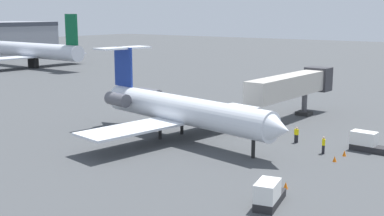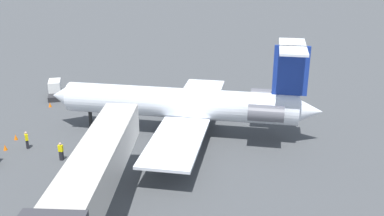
{
  "view_description": "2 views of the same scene",
  "coord_description": "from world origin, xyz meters",
  "px_view_note": "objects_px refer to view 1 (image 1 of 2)",
  "views": [
    {
      "loc": [
        -43.65,
        -32.3,
        13.27
      ],
      "look_at": [
        -2.51,
        -2.33,
        3.58
      ],
      "focal_mm": 46.64,
      "sensor_mm": 36.0,
      "label": 1
    },
    {
      "loc": [
        38.11,
        0.4,
        17.97
      ],
      "look_at": [
        -3.09,
        -0.03,
        2.5
      ],
      "focal_mm": 41.31,
      "sensor_mm": 36.0,
      "label": 2
    }
  ],
  "objects_px": {
    "jet_bridge": "(295,85)",
    "baggage_tug_trailing": "(268,195)",
    "parked_airliner_west_mid": "(33,51)",
    "regional_jet": "(179,109)",
    "traffic_cone_near": "(335,159)",
    "ground_crew_loader": "(296,135)",
    "baggage_tug_lead": "(367,143)",
    "traffic_cone_mid": "(286,185)",
    "traffic_cone_far": "(344,153)",
    "ground_crew_marshaller": "(323,145)"
  },
  "relations": [
    {
      "from": "regional_jet",
      "to": "traffic_cone_far",
      "type": "xyz_separation_m",
      "value": [
        3.9,
        -16.7,
        -3.0
      ]
    },
    {
      "from": "traffic_cone_near",
      "to": "parked_airliner_west_mid",
      "type": "height_order",
      "value": "parked_airliner_west_mid"
    },
    {
      "from": "regional_jet",
      "to": "ground_crew_loader",
      "type": "relative_size",
      "value": 15.97
    },
    {
      "from": "baggage_tug_lead",
      "to": "regional_jet",
      "type": "bearing_deg",
      "value": 111.32
    },
    {
      "from": "baggage_tug_trailing",
      "to": "traffic_cone_near",
      "type": "xyz_separation_m",
      "value": [
        13.05,
        0.06,
        -0.56
      ]
    },
    {
      "from": "jet_bridge",
      "to": "traffic_cone_far",
      "type": "distance_m",
      "value": 17.67
    },
    {
      "from": "baggage_tug_trailing",
      "to": "parked_airliner_west_mid",
      "type": "relative_size",
      "value": 0.12
    },
    {
      "from": "jet_bridge",
      "to": "parked_airliner_west_mid",
      "type": "bearing_deg",
      "value": 76.8
    },
    {
      "from": "regional_jet",
      "to": "baggage_tug_lead",
      "type": "relative_size",
      "value": 6.65
    },
    {
      "from": "jet_bridge",
      "to": "regional_jet",
      "type": "bearing_deg",
      "value": 161.92
    },
    {
      "from": "jet_bridge",
      "to": "traffic_cone_far",
      "type": "height_order",
      "value": "jet_bridge"
    },
    {
      "from": "jet_bridge",
      "to": "traffic_cone_near",
      "type": "bearing_deg",
      "value": -144.31
    },
    {
      "from": "baggage_tug_trailing",
      "to": "traffic_cone_far",
      "type": "distance_m",
      "value": 15.37
    },
    {
      "from": "ground_crew_marshaller",
      "to": "traffic_cone_near",
      "type": "xyz_separation_m",
      "value": [
        -1.92,
        -1.85,
        -0.58
      ]
    },
    {
      "from": "ground_crew_marshaller",
      "to": "parked_airliner_west_mid",
      "type": "bearing_deg",
      "value": 69.98
    },
    {
      "from": "jet_bridge",
      "to": "parked_airliner_west_mid",
      "type": "height_order",
      "value": "parked_airliner_west_mid"
    },
    {
      "from": "regional_jet",
      "to": "ground_crew_marshaller",
      "type": "height_order",
      "value": "regional_jet"
    },
    {
      "from": "jet_bridge",
      "to": "baggage_tug_lead",
      "type": "height_order",
      "value": "jet_bridge"
    },
    {
      "from": "traffic_cone_mid",
      "to": "traffic_cone_far",
      "type": "xyz_separation_m",
      "value": [
        11.43,
        -0.57,
        0.0
      ]
    },
    {
      "from": "baggage_tug_trailing",
      "to": "traffic_cone_near",
      "type": "distance_m",
      "value": 13.07
    },
    {
      "from": "traffic_cone_mid",
      "to": "parked_airliner_west_mid",
      "type": "height_order",
      "value": "parked_airliner_west_mid"
    },
    {
      "from": "traffic_cone_mid",
      "to": "parked_airliner_west_mid",
      "type": "xyz_separation_m",
      "value": [
        42.84,
        88.65,
        3.89
      ]
    },
    {
      "from": "jet_bridge",
      "to": "traffic_cone_near",
      "type": "relative_size",
      "value": 33.04
    },
    {
      "from": "regional_jet",
      "to": "baggage_tug_trailing",
      "type": "xyz_separation_m",
      "value": [
        -11.46,
        -16.67,
        -2.43
      ]
    },
    {
      "from": "parked_airliner_west_mid",
      "to": "baggage_tug_lead",
      "type": "bearing_deg",
      "value": -107.41
    },
    {
      "from": "traffic_cone_far",
      "to": "ground_crew_loader",
      "type": "bearing_deg",
      "value": 71.49
    },
    {
      "from": "ground_crew_loader",
      "to": "baggage_tug_lead",
      "type": "distance_m",
      "value": 7.04
    },
    {
      "from": "jet_bridge",
      "to": "ground_crew_loader",
      "type": "distance_m",
      "value": 12.86
    },
    {
      "from": "baggage_tug_lead",
      "to": "traffic_cone_far",
      "type": "distance_m",
      "value": 3.33
    },
    {
      "from": "jet_bridge",
      "to": "baggage_tug_trailing",
      "type": "bearing_deg",
      "value": -158.64
    },
    {
      "from": "regional_jet",
      "to": "traffic_cone_near",
      "type": "distance_m",
      "value": 16.95
    },
    {
      "from": "baggage_tug_lead",
      "to": "traffic_cone_near",
      "type": "xyz_separation_m",
      "value": [
        -5.38,
        1.25,
        -0.56
      ]
    },
    {
      "from": "traffic_cone_mid",
      "to": "traffic_cone_far",
      "type": "bearing_deg",
      "value": -2.87
    },
    {
      "from": "traffic_cone_mid",
      "to": "jet_bridge",
      "type": "bearing_deg",
      "value": 23.33
    },
    {
      "from": "jet_bridge",
      "to": "traffic_cone_near",
      "type": "height_order",
      "value": "jet_bridge"
    },
    {
      "from": "ground_crew_marshaller",
      "to": "baggage_tug_trailing",
      "type": "height_order",
      "value": "baggage_tug_trailing"
    },
    {
      "from": "jet_bridge",
      "to": "baggage_tug_lead",
      "type": "bearing_deg",
      "value": -129.15
    },
    {
      "from": "jet_bridge",
      "to": "ground_crew_marshaller",
      "type": "xyz_separation_m",
      "value": [
        -13.48,
        -9.21,
        -3.5
      ]
    },
    {
      "from": "baggage_tug_trailing",
      "to": "traffic_cone_near",
      "type": "height_order",
      "value": "baggage_tug_trailing"
    },
    {
      "from": "jet_bridge",
      "to": "parked_airliner_west_mid",
      "type": "relative_size",
      "value": 0.52
    },
    {
      "from": "baggage_tug_trailing",
      "to": "jet_bridge",
      "type": "bearing_deg",
      "value": 21.36
    },
    {
      "from": "regional_jet",
      "to": "baggage_tug_trailing",
      "type": "distance_m",
      "value": 20.38
    },
    {
      "from": "baggage_tug_lead",
      "to": "parked_airliner_west_mid",
      "type": "xyz_separation_m",
      "value": [
        28.34,
        90.39,
        3.33
      ]
    },
    {
      "from": "ground_crew_loader",
      "to": "baggage_tug_trailing",
      "type": "height_order",
      "value": "baggage_tug_trailing"
    },
    {
      "from": "baggage_tug_lead",
      "to": "traffic_cone_far",
      "type": "relative_size",
      "value": 7.38
    },
    {
      "from": "traffic_cone_near",
      "to": "traffic_cone_mid",
      "type": "relative_size",
      "value": 1.0
    },
    {
      "from": "baggage_tug_trailing",
      "to": "traffic_cone_near",
      "type": "bearing_deg",
      "value": 0.28
    },
    {
      "from": "baggage_tug_lead",
      "to": "traffic_cone_far",
      "type": "height_order",
      "value": "baggage_tug_lead"
    },
    {
      "from": "ground_crew_marshaller",
      "to": "baggage_tug_trailing",
      "type": "bearing_deg",
      "value": -172.7
    },
    {
      "from": "traffic_cone_near",
      "to": "traffic_cone_mid",
      "type": "height_order",
      "value": "same"
    }
  ]
}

